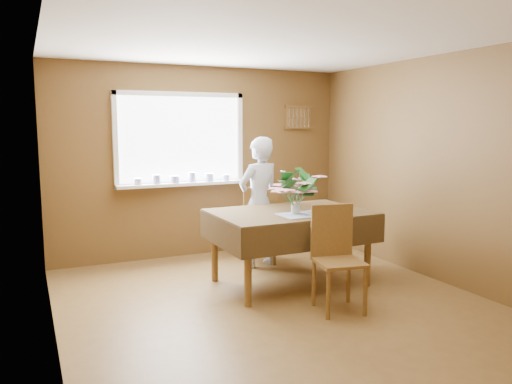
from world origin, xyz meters
name	(u,v)px	position (x,y,z in m)	size (l,w,h in m)	color
floor	(280,307)	(0.00, 0.00, 0.00)	(4.50, 4.50, 0.00)	brown
ceiling	(282,39)	(0.00, 0.00, 2.50)	(4.50, 4.50, 0.00)	white
wall_back	(202,162)	(0.00, 2.25, 1.25)	(4.00, 4.00, 0.00)	brown
wall_front	(481,219)	(0.00, -2.25, 1.25)	(4.00, 4.00, 0.00)	brown
wall_left	(49,189)	(-2.00, 0.00, 1.25)	(4.50, 4.50, 0.00)	brown
wall_right	(442,170)	(2.00, 0.00, 1.25)	(4.50, 4.50, 0.00)	brown
window_assembly	(182,155)	(-0.30, 2.20, 1.35)	(1.72, 0.20, 1.22)	white
spoon_rack	(299,117)	(1.45, 2.22, 1.85)	(0.44, 0.05, 0.33)	brown
dining_table	(290,220)	(0.43, 0.60, 0.71)	(1.68, 1.16, 0.82)	brown
chair_far	(259,222)	(0.46, 1.45, 0.53)	(0.52, 0.52, 0.98)	brown
chair_near	(336,253)	(0.47, -0.23, 0.54)	(0.49, 0.49, 0.99)	brown
seated_woman	(259,202)	(0.43, 1.37, 0.80)	(0.58, 0.38, 1.60)	white
flower_bouquet	(296,188)	(0.40, 0.42, 1.08)	(0.49, 0.49, 0.42)	white
side_plate	(321,207)	(0.87, 0.68, 0.82)	(0.22, 0.22, 0.01)	white
table_knife	(313,213)	(0.56, 0.33, 0.82)	(0.02, 0.20, 0.00)	silver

